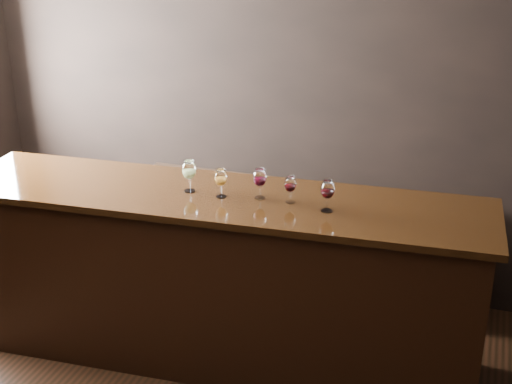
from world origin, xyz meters
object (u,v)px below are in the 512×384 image
(bar_counter, at_px, (220,282))
(glass_red_c, at_px, (328,190))
(glass_red_b, at_px, (290,185))
(glass_amber, at_px, (221,178))
(glass_red_a, at_px, (260,178))
(glass_white, at_px, (189,170))
(back_bar_shelf, at_px, (291,241))

(bar_counter, bearing_deg, glass_red_c, -5.83)
(glass_red_b, bearing_deg, glass_amber, -173.31)
(glass_red_c, bearing_deg, bar_counter, 177.65)
(glass_red_a, bearing_deg, glass_red_b, -1.66)
(glass_white, xyz_separation_m, glass_red_a, (0.45, 0.03, -0.01))
(glass_red_a, height_order, glass_red_b, glass_red_a)
(glass_white, bearing_deg, glass_amber, -6.09)
(glass_red_b, bearing_deg, glass_red_a, 178.34)
(bar_counter, height_order, glass_red_c, glass_red_c)
(glass_red_a, height_order, glass_red_c, glass_red_c)
(glass_red_c, bearing_deg, glass_white, 178.26)
(glass_red_c, bearing_deg, glass_red_a, 172.23)
(glass_red_b, bearing_deg, glass_white, -177.63)
(bar_counter, distance_m, glass_amber, 0.74)
(back_bar_shelf, relative_size, glass_red_b, 14.41)
(bar_counter, xyz_separation_m, back_bar_shelf, (0.20, 0.99, -0.14))
(glass_white, bearing_deg, glass_red_b, 2.37)
(glass_white, relative_size, glass_red_a, 1.06)
(bar_counter, distance_m, glass_white, 0.78)
(glass_red_a, distance_m, glass_red_b, 0.19)
(glass_red_b, bearing_deg, glass_red_c, -12.57)
(glass_white, relative_size, glass_red_b, 1.21)
(glass_white, bearing_deg, glass_red_c, -1.74)
(bar_counter, bearing_deg, glass_red_a, 3.29)
(glass_white, distance_m, glass_red_b, 0.64)
(bar_counter, distance_m, glass_red_a, 0.79)
(glass_amber, bearing_deg, glass_red_a, 13.46)
(back_bar_shelf, relative_size, glass_red_a, 12.58)
(bar_counter, bearing_deg, glass_white, 176.98)
(glass_red_a, bearing_deg, back_bar_shelf, 93.61)
(bar_counter, bearing_deg, back_bar_shelf, 75.17)
(glass_red_a, bearing_deg, bar_counter, -173.24)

